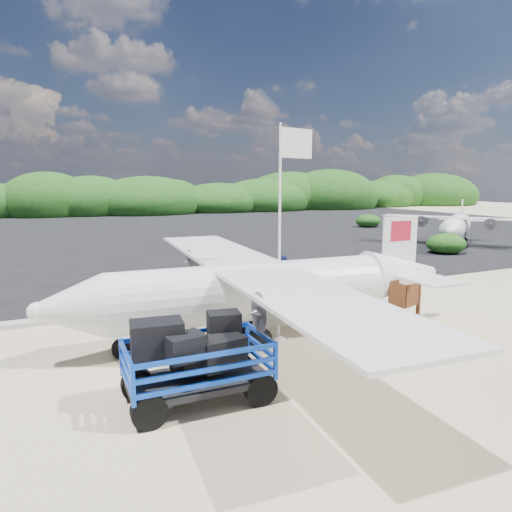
{
  "coord_description": "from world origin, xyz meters",
  "views": [
    {
      "loc": [
        -6.27,
        -10.24,
        4.41
      ],
      "look_at": [
        0.79,
        4.98,
        1.64
      ],
      "focal_mm": 32.0,
      "sensor_mm": 36.0,
      "label": 1
    }
  ],
  "objects_px": {
    "crew_a": "(154,313)",
    "aircraft_small": "(5,230)",
    "signboard": "(404,325)",
    "flagpole": "(279,340)",
    "baggage_cart": "(199,402)",
    "aircraft_large": "(309,237)",
    "crew_b": "(282,276)"
  },
  "relations": [
    {
      "from": "baggage_cart",
      "to": "crew_a",
      "type": "distance_m",
      "value": 3.67
    },
    {
      "from": "baggage_cart",
      "to": "crew_b",
      "type": "relative_size",
      "value": 1.95
    },
    {
      "from": "flagpole",
      "to": "crew_b",
      "type": "bearing_deg",
      "value": 60.92
    },
    {
      "from": "flagpole",
      "to": "aircraft_small",
      "type": "height_order",
      "value": "flagpole"
    },
    {
      "from": "baggage_cart",
      "to": "flagpole",
      "type": "distance_m",
      "value": 4.05
    },
    {
      "from": "crew_b",
      "to": "aircraft_small",
      "type": "relative_size",
      "value": 0.2
    },
    {
      "from": "baggage_cart",
      "to": "crew_a",
      "type": "xyz_separation_m",
      "value": [
        -0.08,
        3.56,
        0.92
      ]
    },
    {
      "from": "baggage_cart",
      "to": "signboard",
      "type": "distance_m",
      "value": 7.58
    },
    {
      "from": "crew_b",
      "to": "aircraft_large",
      "type": "bearing_deg",
      "value": -110.44
    },
    {
      "from": "crew_b",
      "to": "flagpole",
      "type": "bearing_deg",
      "value": 75.11
    },
    {
      "from": "signboard",
      "to": "crew_a",
      "type": "height_order",
      "value": "crew_a"
    },
    {
      "from": "flagpole",
      "to": "crew_b",
      "type": "height_order",
      "value": "flagpole"
    },
    {
      "from": "crew_a",
      "to": "aircraft_small",
      "type": "relative_size",
      "value": 0.23
    },
    {
      "from": "baggage_cart",
      "to": "signboard",
      "type": "relative_size",
      "value": 1.62
    },
    {
      "from": "signboard",
      "to": "crew_b",
      "type": "bearing_deg",
      "value": 91.76
    },
    {
      "from": "aircraft_small",
      "to": "flagpole",
      "type": "bearing_deg",
      "value": 68.77
    },
    {
      "from": "signboard",
      "to": "aircraft_small",
      "type": "xyz_separation_m",
      "value": [
        -13.19,
        36.33,
        0.0
      ]
    },
    {
      "from": "baggage_cart",
      "to": "aircraft_small",
      "type": "relative_size",
      "value": 0.38
    },
    {
      "from": "crew_a",
      "to": "aircraft_large",
      "type": "height_order",
      "value": "aircraft_large"
    },
    {
      "from": "crew_a",
      "to": "crew_b",
      "type": "distance_m",
      "value": 6.6
    },
    {
      "from": "crew_b",
      "to": "aircraft_small",
      "type": "bearing_deg",
      "value": -55.73
    },
    {
      "from": "flagpole",
      "to": "crew_a",
      "type": "bearing_deg",
      "value": 162.52
    },
    {
      "from": "flagpole",
      "to": "aircraft_small",
      "type": "distance_m",
      "value": 37.0
    },
    {
      "from": "signboard",
      "to": "aircraft_large",
      "type": "relative_size",
      "value": 0.13
    },
    {
      "from": "aircraft_small",
      "to": "crew_a",
      "type": "bearing_deg",
      "value": 64.09
    },
    {
      "from": "signboard",
      "to": "aircraft_small",
      "type": "height_order",
      "value": "aircraft_small"
    },
    {
      "from": "signboard",
      "to": "aircraft_large",
      "type": "height_order",
      "value": "aircraft_large"
    },
    {
      "from": "flagpole",
      "to": "aircraft_small",
      "type": "bearing_deg",
      "value": 104.19
    },
    {
      "from": "crew_b",
      "to": "aircraft_large",
      "type": "height_order",
      "value": "aircraft_large"
    },
    {
      "from": "baggage_cart",
      "to": "flagpole",
      "type": "height_order",
      "value": "flagpole"
    },
    {
      "from": "flagpole",
      "to": "crew_b",
      "type": "distance_m",
      "value": 5.08
    },
    {
      "from": "signboard",
      "to": "crew_a",
      "type": "bearing_deg",
      "value": 151.21
    }
  ]
}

